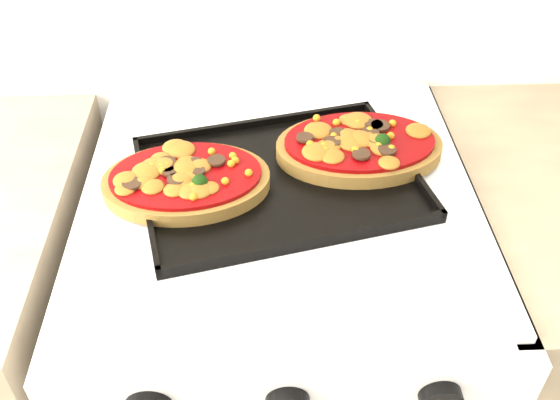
{
  "coord_description": "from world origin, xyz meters",
  "views": [
    {
      "loc": [
        0.0,
        0.98,
        1.51
      ],
      "look_at": [
        0.03,
        1.66,
        0.92
      ],
      "focal_mm": 40.0,
      "sensor_mm": 36.0,
      "label": 1
    }
  ],
  "objects_px": {
    "pizza_left": "(186,178)",
    "stove": "(279,363)",
    "pizza_right": "(359,145)",
    "baking_tray": "(279,177)"
  },
  "relations": [
    {
      "from": "stove",
      "to": "pizza_left",
      "type": "xyz_separation_m",
      "value": [
        -0.14,
        -0.01,
        0.48
      ]
    },
    {
      "from": "stove",
      "to": "baking_tray",
      "type": "distance_m",
      "value": 0.47
    },
    {
      "from": "pizza_right",
      "to": "baking_tray",
      "type": "bearing_deg",
      "value": -157.14
    },
    {
      "from": "stove",
      "to": "pizza_right",
      "type": "distance_m",
      "value": 0.5
    },
    {
      "from": "stove",
      "to": "pizza_right",
      "type": "relative_size",
      "value": 3.48
    },
    {
      "from": "stove",
      "to": "pizza_left",
      "type": "height_order",
      "value": "pizza_left"
    },
    {
      "from": "baking_tray",
      "to": "pizza_right",
      "type": "xyz_separation_m",
      "value": [
        0.13,
        0.05,
        0.02
      ]
    },
    {
      "from": "stove",
      "to": "baking_tray",
      "type": "bearing_deg",
      "value": 94.67
    },
    {
      "from": "pizza_left",
      "to": "stove",
      "type": "bearing_deg",
      "value": 3.01
    },
    {
      "from": "pizza_left",
      "to": "baking_tray",
      "type": "bearing_deg",
      "value": 6.9
    }
  ]
}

